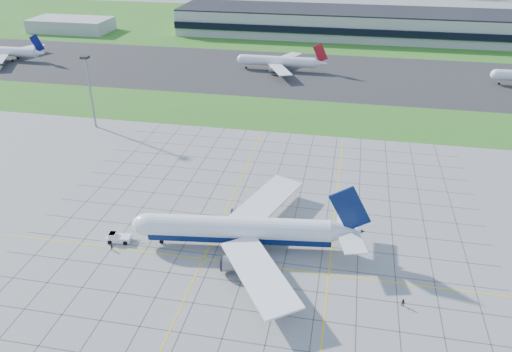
% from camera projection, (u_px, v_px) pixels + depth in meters
% --- Properties ---
extents(ground, '(1400.00, 1400.00, 0.00)m').
position_uv_depth(ground, '(249.00, 259.00, 111.83)').
color(ground, gray).
rests_on(ground, ground).
extents(grass_median, '(700.00, 35.00, 0.04)m').
position_uv_depth(grass_median, '(297.00, 115.00, 189.65)').
color(grass_median, '#327321').
rests_on(grass_median, ground).
extents(asphalt_taxiway, '(700.00, 75.00, 0.04)m').
position_uv_depth(asphalt_taxiway, '(311.00, 74.00, 237.21)').
color(asphalt_taxiway, '#383838').
rests_on(asphalt_taxiway, ground).
extents(grass_far, '(700.00, 145.00, 0.04)m').
position_uv_depth(grass_far, '(327.00, 27.00, 332.35)').
color(grass_far, '#327321').
rests_on(grass_far, ground).
extents(apron_markings, '(120.00, 130.00, 0.03)m').
position_uv_depth(apron_markings, '(260.00, 232.00, 121.34)').
color(apron_markings, '#474744').
rests_on(apron_markings, ground).
extents(terminal, '(260.00, 43.00, 15.80)m').
position_uv_depth(terminal, '(392.00, 25.00, 300.11)').
color(terminal, '#B7B7B2').
rests_on(terminal, ground).
extents(service_block, '(50.00, 25.00, 8.00)m').
position_uv_depth(service_block, '(71.00, 25.00, 318.70)').
color(service_block, '#B7B7B2').
rests_on(service_block, ground).
extents(light_mast, '(2.50, 2.50, 25.60)m').
position_uv_depth(light_mast, '(89.00, 83.00, 172.27)').
color(light_mast, gray).
rests_on(light_mast, ground).
extents(airliner, '(54.35, 54.77, 17.14)m').
position_uv_depth(airliner, '(241.00, 230.00, 113.74)').
color(airliner, white).
rests_on(airliner, ground).
extents(pushback_tug, '(8.20, 3.40, 2.25)m').
position_uv_depth(pushback_tug, '(118.00, 238.00, 117.39)').
color(pushback_tug, white).
rests_on(pushback_tug, ground).
extents(crew_near, '(0.62, 0.72, 1.68)m').
position_uv_depth(crew_near, '(112.00, 247.00, 114.43)').
color(crew_near, black).
rests_on(crew_near, ground).
extents(crew_far, '(1.08, 1.05, 1.75)m').
position_uv_depth(crew_far, '(403.00, 303.00, 98.11)').
color(crew_far, black).
rests_on(crew_far, ground).
extents(distant_jet_0, '(36.07, 42.66, 14.08)m').
position_uv_depth(distant_jet_0, '(10.00, 51.00, 257.09)').
color(distant_jet_0, white).
rests_on(distant_jet_0, ground).
extents(distant_jet_1, '(41.68, 42.66, 14.08)m').
position_uv_depth(distant_jet_1, '(279.00, 61.00, 240.67)').
color(distant_jet_1, white).
rests_on(distant_jet_1, ground).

